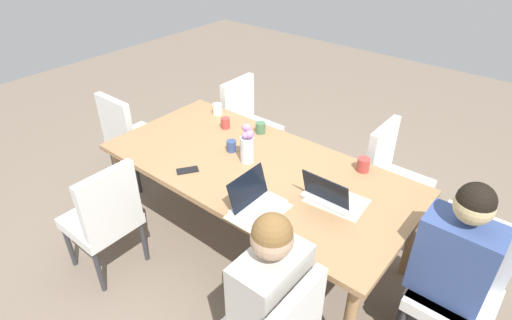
# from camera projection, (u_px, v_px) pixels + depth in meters

# --- Properties ---
(ground_plane) EXTENTS (10.00, 10.00, 0.00)m
(ground_plane) POSITION_uv_depth(u_px,v_px,m) (256.00, 243.00, 3.33)
(ground_plane) COLOR #756656
(dining_table) EXTENTS (2.23, 1.08, 0.74)m
(dining_table) POSITION_uv_depth(u_px,v_px,m) (256.00, 174.00, 2.96)
(dining_table) COLOR #9E754C
(dining_table) RESTS_ON ground_plane
(chair_head_left_left_near) EXTENTS (0.44, 0.44, 0.90)m
(chair_head_left_left_near) POSITION_uv_depth(u_px,v_px,m) (461.00, 281.00, 2.36)
(chair_head_left_left_near) COLOR silver
(chair_head_left_left_near) RESTS_ON ground_plane
(person_head_left_left_near) EXTENTS (0.40, 0.36, 1.19)m
(person_head_left_left_near) POSITION_uv_depth(u_px,v_px,m) (447.00, 281.00, 2.33)
(person_head_left_left_near) COLOR #2D2D33
(person_head_left_left_near) RESTS_ON ground_plane
(person_far_left_mid) EXTENTS (0.36, 0.40, 1.19)m
(person_far_left_mid) POSITION_uv_depth(u_px,v_px,m) (270.00, 316.00, 2.14)
(person_far_left_mid) COLOR #2D2D33
(person_far_left_mid) RESTS_ON ground_plane
(chair_far_left_far) EXTENTS (0.44, 0.44, 0.90)m
(chair_far_left_far) POSITION_uv_depth(u_px,v_px,m) (105.00, 215.00, 2.85)
(chair_far_left_far) COLOR silver
(chair_far_left_far) RESTS_ON ground_plane
(chair_near_right_near) EXTENTS (0.44, 0.44, 0.90)m
(chair_near_right_near) POSITION_uv_depth(u_px,v_px,m) (392.00, 174.00, 3.26)
(chair_near_right_near) COLOR silver
(chair_near_right_near) RESTS_ON ground_plane
(chair_near_right_mid) EXTENTS (0.44, 0.44, 0.90)m
(chair_near_right_mid) POSITION_uv_depth(u_px,v_px,m) (247.00, 121.00, 4.03)
(chair_near_right_mid) COLOR silver
(chair_near_right_mid) RESTS_ON ground_plane
(chair_head_right_right_far) EXTENTS (0.44, 0.44, 0.90)m
(chair_head_right_right_far) POSITION_uv_depth(u_px,v_px,m) (130.00, 135.00, 3.80)
(chair_head_right_right_far) COLOR silver
(chair_head_right_right_far) RESTS_ON ground_plane
(flower_vase) EXTENTS (0.10, 0.10, 0.30)m
(flower_vase) POSITION_uv_depth(u_px,v_px,m) (247.00, 145.00, 2.90)
(flower_vase) COLOR silver
(flower_vase) RESTS_ON dining_table
(placemat_head_left_left_near) EXTENTS (0.38, 0.29, 0.00)m
(placemat_head_left_left_near) POSITION_uv_depth(u_px,v_px,m) (337.00, 201.00, 2.59)
(placemat_head_left_left_near) COLOR beige
(placemat_head_left_left_near) RESTS_ON dining_table
(placemat_far_left_mid) EXTENTS (0.26, 0.36, 0.00)m
(placemat_far_left_mid) POSITION_uv_depth(u_px,v_px,m) (259.00, 212.00, 2.50)
(placemat_far_left_mid) COLOR beige
(placemat_far_left_mid) RESTS_ON dining_table
(laptop_head_left_left_near) EXTENTS (0.32, 0.22, 0.21)m
(laptop_head_left_left_near) POSITION_uv_depth(u_px,v_px,m) (329.00, 195.00, 2.57)
(laptop_head_left_left_near) COLOR silver
(laptop_head_left_left_near) RESTS_ON dining_table
(laptop_far_left_mid) EXTENTS (0.22, 0.32, 0.21)m
(laptop_far_left_mid) POSITION_uv_depth(u_px,v_px,m) (255.00, 201.00, 2.52)
(laptop_far_left_mid) COLOR silver
(laptop_far_left_mid) RESTS_ON dining_table
(coffee_mug_near_left) EXTENTS (0.07, 0.07, 0.09)m
(coffee_mug_near_left) POSITION_uv_depth(u_px,v_px,m) (225.00, 123.00, 3.37)
(coffee_mug_near_left) COLOR #AD3D38
(coffee_mug_near_left) RESTS_ON dining_table
(coffee_mug_near_right) EXTENTS (0.08, 0.08, 0.09)m
(coffee_mug_near_right) POSITION_uv_depth(u_px,v_px,m) (217.00, 109.00, 3.59)
(coffee_mug_near_right) COLOR white
(coffee_mug_near_right) RESTS_ON dining_table
(coffee_mug_centre_left) EXTENTS (0.08, 0.08, 0.09)m
(coffee_mug_centre_left) POSITION_uv_depth(u_px,v_px,m) (261.00, 128.00, 3.30)
(coffee_mug_centre_left) COLOR #47704C
(coffee_mug_centre_left) RESTS_ON dining_table
(coffee_mug_centre_right) EXTENTS (0.07, 0.07, 0.09)m
(coffee_mug_centre_right) POSITION_uv_depth(u_px,v_px,m) (231.00, 146.00, 3.07)
(coffee_mug_centre_right) COLOR #33477A
(coffee_mug_centre_right) RESTS_ON dining_table
(coffee_mug_far_left) EXTENTS (0.09, 0.09, 0.10)m
(coffee_mug_far_left) POSITION_uv_depth(u_px,v_px,m) (363.00, 165.00, 2.85)
(coffee_mug_far_left) COLOR #AD3D38
(coffee_mug_far_left) RESTS_ON dining_table
(phone_black) EXTENTS (0.14, 0.16, 0.01)m
(phone_black) POSITION_uv_depth(u_px,v_px,m) (187.00, 170.00, 2.87)
(phone_black) COLOR black
(phone_black) RESTS_ON dining_table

